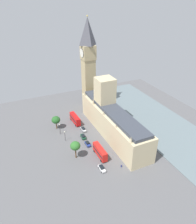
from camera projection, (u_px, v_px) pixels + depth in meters
ground_plane at (109, 135)px, 113.07m from camera, size 125.21×125.21×0.00m
river_thames at (157, 122)px, 124.32m from camera, size 33.14×112.69×0.25m
parliament_building at (111, 119)px, 111.20m from camera, size 12.31×55.21×27.58m
clock_tower at (88, 64)px, 127.49m from camera, size 7.76×7.76×54.80m
double_decker_bus_near_tower at (75, 119)px, 122.15m from camera, size 2.98×10.59×4.75m
car_silver_leading at (83, 129)px, 115.94m from camera, size 1.93×4.68×1.74m
car_dark_green_under_trees at (83, 136)px, 110.12m from camera, size 2.16×4.63×1.74m
car_blue_trailing at (88, 144)px, 104.92m from camera, size 1.83×4.26×1.74m
double_decker_bus_far_end at (100, 151)px, 97.03m from camera, size 2.72×10.52×4.75m
car_white_opposite_hall at (102, 168)px, 90.26m from camera, size 1.93×4.62×1.74m
pedestrian_corner at (121, 166)px, 91.81m from camera, size 0.60×0.51×1.56m
plane_tree_by_river_gate at (75, 146)px, 94.27m from camera, size 4.53×4.53×8.54m
plane_tree_midblock at (56, 120)px, 115.46m from camera, size 4.64×4.64×7.53m
street_lamp_kerbside at (65, 134)px, 106.60m from camera, size 0.56×0.56×5.61m
street_lamp_slot_10 at (60, 127)px, 111.36m from camera, size 0.56×0.56×6.20m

